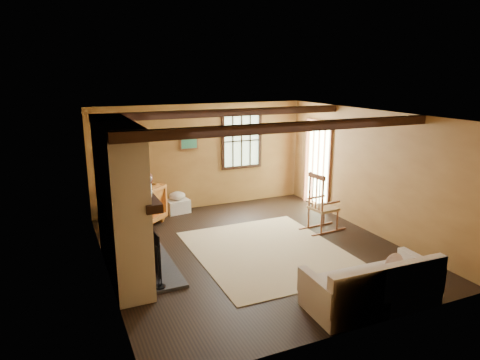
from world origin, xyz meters
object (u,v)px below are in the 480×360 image
fireplace (122,206)px  rocking_chair (322,206)px  laundry_basket (177,206)px  sofa (373,289)px  armchair (136,205)px

fireplace → rocking_chair: bearing=4.6°
fireplace → laundry_basket: fireplace is taller
fireplace → sofa: size_ratio=1.30×
laundry_basket → armchair: 1.11m
laundry_basket → sofa: bearing=-75.2°
fireplace → armchair: size_ratio=2.58×
rocking_chair → armchair: 3.78m
fireplace → rocking_chair: fireplace is taller
rocking_chair → laundry_basket: (-2.33, 2.24, -0.35)m
sofa → armchair: size_ratio=1.98×
sofa → laundry_basket: (-1.31, 4.95, -0.11)m
sofa → armchair: armchair is taller
rocking_chair → laundry_basket: size_ratio=2.36×
sofa → armchair: bearing=118.9°
fireplace → armchair: 2.31m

